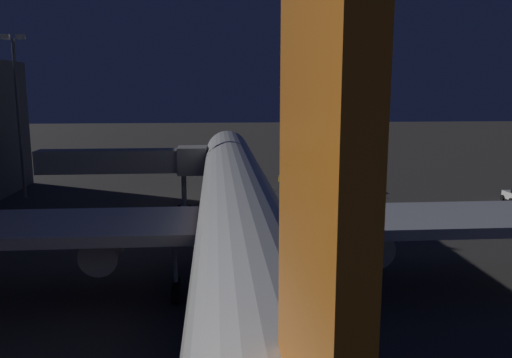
{
  "coord_description": "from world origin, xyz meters",
  "views": [
    {
      "loc": [
        1.5,
        45.08,
        13.59
      ],
      "look_at": [
        -3.0,
        -11.41,
        3.5
      ],
      "focal_mm": 35.86,
      "sensor_mm": 36.0,
      "label": 1
    }
  ],
  "objects_px": {
    "ground_crew_near_nose_gear": "(320,181)",
    "ground_crew_marshaller_fwd": "(266,183)",
    "pushback_tug": "(335,180)",
    "apron_floodlight_mast": "(18,106)",
    "airliner_at_gate": "(239,208)",
    "ground_crew_by_belt_loader": "(282,183)",
    "baggage_container_near_belt": "(355,185)",
    "traffic_cone_nose_port": "(244,190)",
    "traffic_cone_nose_starboard": "(211,190)",
    "jet_bridge": "(137,161)",
    "ground_crew_under_port_wing": "(280,180)",
    "ground_crew_by_tug": "(357,188)"
  },
  "relations": [
    {
      "from": "airliner_at_gate",
      "to": "baggage_container_near_belt",
      "type": "height_order",
      "value": "airliner_at_gate"
    },
    {
      "from": "ground_crew_near_nose_gear",
      "to": "traffic_cone_nose_starboard",
      "type": "xyz_separation_m",
      "value": [
        14.88,
        1.49,
        -0.76
      ]
    },
    {
      "from": "traffic_cone_nose_starboard",
      "to": "ground_crew_near_nose_gear",
      "type": "bearing_deg",
      "value": -174.29
    },
    {
      "from": "ground_crew_near_nose_gear",
      "to": "ground_crew_marshaller_fwd",
      "type": "xyz_separation_m",
      "value": [
        7.49,
        0.55,
        -0.0
      ]
    },
    {
      "from": "airliner_at_gate",
      "to": "traffic_cone_nose_starboard",
      "type": "height_order",
      "value": "airliner_at_gate"
    },
    {
      "from": "ground_crew_near_nose_gear",
      "to": "traffic_cone_nose_starboard",
      "type": "bearing_deg",
      "value": 5.71
    },
    {
      "from": "apron_floodlight_mast",
      "to": "pushback_tug",
      "type": "xyz_separation_m",
      "value": [
        -40.82,
        -5.12,
        -10.66
      ]
    },
    {
      "from": "ground_crew_by_belt_loader",
      "to": "ground_crew_marshaller_fwd",
      "type": "distance_m",
      "value": 2.23
    },
    {
      "from": "ground_crew_near_nose_gear",
      "to": "pushback_tug",
      "type": "bearing_deg",
      "value": -140.24
    },
    {
      "from": "ground_crew_marshaller_fwd",
      "to": "ground_crew_by_belt_loader",
      "type": "bearing_deg",
      "value": 177.16
    },
    {
      "from": "ground_crew_by_tug",
      "to": "pushback_tug",
      "type": "bearing_deg",
      "value": -81.06
    },
    {
      "from": "ground_crew_marshaller_fwd",
      "to": "ground_crew_near_nose_gear",
      "type": "bearing_deg",
      "value": -175.79
    },
    {
      "from": "ground_crew_by_belt_loader",
      "to": "traffic_cone_nose_port",
      "type": "xyz_separation_m",
      "value": [
        5.21,
        0.83,
        -0.71
      ]
    },
    {
      "from": "pushback_tug",
      "to": "baggage_container_near_belt",
      "type": "height_order",
      "value": "pushback_tug"
    },
    {
      "from": "baggage_container_near_belt",
      "to": "ground_crew_under_port_wing",
      "type": "distance_m",
      "value": 10.31
    },
    {
      "from": "ground_crew_marshaller_fwd",
      "to": "traffic_cone_nose_port",
      "type": "xyz_separation_m",
      "value": [
        2.99,
        0.94,
        -0.76
      ]
    },
    {
      "from": "apron_floodlight_mast",
      "to": "baggage_container_near_belt",
      "type": "bearing_deg",
      "value": -178.49
    },
    {
      "from": "pushback_tug",
      "to": "baggage_container_near_belt",
      "type": "xyz_separation_m",
      "value": [
        -1.84,
        4.0,
        -0.08
      ]
    },
    {
      "from": "jet_bridge",
      "to": "ground_crew_near_nose_gear",
      "type": "height_order",
      "value": "jet_bridge"
    },
    {
      "from": "ground_crew_under_port_wing",
      "to": "traffic_cone_nose_starboard",
      "type": "xyz_separation_m",
      "value": [
        9.55,
        2.85,
        -0.68
      ]
    },
    {
      "from": "apron_floodlight_mast",
      "to": "ground_crew_near_nose_gear",
      "type": "bearing_deg",
      "value": -175.62
    },
    {
      "from": "ground_crew_near_nose_gear",
      "to": "ground_crew_marshaller_fwd",
      "type": "bearing_deg",
      "value": 4.21
    },
    {
      "from": "jet_bridge",
      "to": "apron_floodlight_mast",
      "type": "xyz_separation_m",
      "value": [
        15.31,
        -8.31,
        5.79
      ]
    },
    {
      "from": "apron_floodlight_mast",
      "to": "ground_crew_marshaller_fwd",
      "type": "relative_size",
      "value": 10.66
    },
    {
      "from": "pushback_tug",
      "to": "traffic_cone_nose_starboard",
      "type": "bearing_deg",
      "value": 11.88
    },
    {
      "from": "ground_crew_under_port_wing",
      "to": "traffic_cone_nose_port",
      "type": "height_order",
      "value": "ground_crew_under_port_wing"
    },
    {
      "from": "baggage_container_near_belt",
      "to": "ground_crew_near_nose_gear",
      "type": "bearing_deg",
      "value": -21.9
    },
    {
      "from": "apron_floodlight_mast",
      "to": "ground_crew_by_tug",
      "type": "distance_m",
      "value": 43.3
    },
    {
      "from": "ground_crew_marshaller_fwd",
      "to": "ground_crew_under_port_wing",
      "type": "relative_size",
      "value": 1.08
    },
    {
      "from": "traffic_cone_nose_port",
      "to": "pushback_tug",
      "type": "bearing_deg",
      "value": -164.31
    },
    {
      "from": "ground_crew_marshaller_fwd",
      "to": "airliner_at_gate",
      "type": "bearing_deg",
      "value": 81.24
    },
    {
      "from": "jet_bridge",
      "to": "baggage_container_near_belt",
      "type": "bearing_deg",
      "value": -160.97
    },
    {
      "from": "pushback_tug",
      "to": "airliner_at_gate",
      "type": "bearing_deg",
      "value": 67.19
    },
    {
      "from": "ground_crew_near_nose_gear",
      "to": "traffic_cone_nose_starboard",
      "type": "distance_m",
      "value": 14.97
    },
    {
      "from": "pushback_tug",
      "to": "traffic_cone_nose_port",
      "type": "relative_size",
      "value": 4.19
    },
    {
      "from": "ground_crew_under_port_wing",
      "to": "ground_crew_by_tug",
      "type": "height_order",
      "value": "ground_crew_under_port_wing"
    },
    {
      "from": "airliner_at_gate",
      "to": "traffic_cone_nose_starboard",
      "type": "relative_size",
      "value": 121.23
    },
    {
      "from": "ground_crew_near_nose_gear",
      "to": "apron_floodlight_mast",
      "type": "bearing_deg",
      "value": 4.38
    },
    {
      "from": "ground_crew_by_belt_loader",
      "to": "traffic_cone_nose_starboard",
      "type": "distance_m",
      "value": 9.68
    },
    {
      "from": "pushback_tug",
      "to": "ground_crew_marshaller_fwd",
      "type": "height_order",
      "value": "pushback_tug"
    },
    {
      "from": "airliner_at_gate",
      "to": "ground_crew_under_port_wing",
      "type": "bearing_deg",
      "value": -101.68
    },
    {
      "from": "pushback_tug",
      "to": "ground_crew_by_belt_loader",
      "type": "height_order",
      "value": "pushback_tug"
    },
    {
      "from": "airliner_at_gate",
      "to": "ground_crew_by_belt_loader",
      "type": "height_order",
      "value": "airliner_at_gate"
    },
    {
      "from": "ground_crew_near_nose_gear",
      "to": "ground_crew_by_belt_loader",
      "type": "bearing_deg",
      "value": 7.17
    },
    {
      "from": "pushback_tug",
      "to": "ground_crew_marshaller_fwd",
      "type": "distance_m",
      "value": 10.5
    },
    {
      "from": "apron_floodlight_mast",
      "to": "baggage_container_near_belt",
      "type": "relative_size",
      "value": 11.22
    },
    {
      "from": "pushback_tug",
      "to": "traffic_cone_nose_port",
      "type": "bearing_deg",
      "value": 15.69
    },
    {
      "from": "apron_floodlight_mast",
      "to": "airliner_at_gate",
      "type": "bearing_deg",
      "value": 129.17
    },
    {
      "from": "traffic_cone_nose_port",
      "to": "ground_crew_by_tug",
      "type": "bearing_deg",
      "value": 166.12
    },
    {
      "from": "airliner_at_gate",
      "to": "ground_crew_marshaller_fwd",
      "type": "xyz_separation_m",
      "value": [
        -5.19,
        -33.67,
        -4.54
      ]
    }
  ]
}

